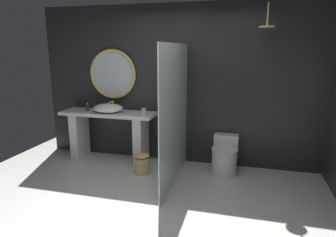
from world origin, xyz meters
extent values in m
plane|color=silver|center=(0.00, 0.00, 0.00)|extent=(5.76, 5.76, 0.00)
cube|color=#232326|center=(0.00, 1.90, 1.30)|extent=(4.80, 0.10, 2.60)
cube|color=silver|center=(-1.13, 1.58, 0.83)|extent=(1.62, 0.49, 0.05)
cube|color=silver|center=(-1.71, 1.58, 0.40)|extent=(0.15, 0.42, 0.80)
cube|color=silver|center=(-0.56, 1.58, 0.40)|extent=(0.15, 0.42, 0.80)
ellipsoid|color=white|center=(-1.12, 1.55, 0.92)|extent=(0.51, 0.42, 0.14)
cylinder|color=tan|center=(-1.12, 1.74, 0.94)|extent=(0.02, 0.02, 0.17)
cylinder|color=tan|center=(-1.12, 1.67, 1.01)|extent=(0.02, 0.15, 0.02)
cylinder|color=silver|center=(-0.49, 1.55, 0.90)|extent=(0.08, 0.08, 0.10)
cylinder|color=#3D3323|center=(-1.53, 1.59, 0.91)|extent=(0.06, 0.06, 0.11)
cylinder|color=tan|center=(-1.53, 1.59, 0.98)|extent=(0.03, 0.03, 0.02)
torus|color=tan|center=(-1.13, 1.81, 1.47)|extent=(0.85, 0.06, 0.85)
cylinder|color=#B2BCC1|center=(-1.13, 1.82, 1.47)|extent=(0.76, 0.01, 0.76)
cube|color=silver|center=(0.15, 1.05, 0.98)|extent=(0.02, 1.60, 1.97)
cylinder|color=tan|center=(1.32, 1.52, 2.35)|extent=(0.02, 0.02, 0.31)
cylinder|color=tan|center=(1.32, 1.52, 2.18)|extent=(0.22, 0.22, 0.02)
cylinder|color=white|center=(0.83, 1.47, 0.20)|extent=(0.38, 0.38, 0.39)
ellipsoid|color=white|center=(0.83, 1.47, 0.40)|extent=(0.40, 0.44, 0.02)
cube|color=white|center=(0.83, 1.76, 0.37)|extent=(0.39, 0.18, 0.36)
cylinder|color=tan|center=(-0.39, 1.16, 0.13)|extent=(0.23, 0.23, 0.26)
ellipsoid|color=tan|center=(-0.39, 1.16, 0.29)|extent=(0.23, 0.23, 0.07)
camera|label=1|loc=(1.10, -2.88, 1.89)|focal=31.62mm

